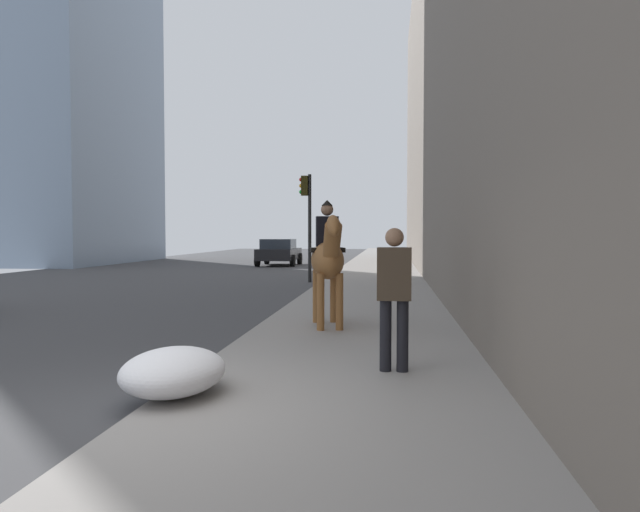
{
  "coord_description": "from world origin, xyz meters",
  "views": [
    {
      "loc": [
        -5.2,
        -2.33,
        1.76
      ],
      "look_at": [
        4.0,
        -1.25,
        1.4
      ],
      "focal_mm": 33.2,
      "sensor_mm": 36.0,
      "label": 1
    }
  ],
  "objects_px": {
    "car_mid_lane": "(279,252)",
    "traffic_light_near_curb": "(307,210)",
    "mounted_horse_near": "(328,258)",
    "pedestrian_greeting": "(394,289)"
  },
  "relations": [
    {
      "from": "pedestrian_greeting",
      "to": "car_mid_lane",
      "type": "relative_size",
      "value": 0.43
    },
    {
      "from": "car_mid_lane",
      "to": "traffic_light_near_curb",
      "type": "bearing_deg",
      "value": -164.12
    },
    {
      "from": "car_mid_lane",
      "to": "traffic_light_near_curb",
      "type": "xyz_separation_m",
      "value": [
        -10.77,
        -3.06,
        1.83
      ]
    },
    {
      "from": "mounted_horse_near",
      "to": "pedestrian_greeting",
      "type": "bearing_deg",
      "value": 7.51
    },
    {
      "from": "pedestrian_greeting",
      "to": "car_mid_lane",
      "type": "bearing_deg",
      "value": 15.3
    },
    {
      "from": "mounted_horse_near",
      "to": "car_mid_lane",
      "type": "height_order",
      "value": "mounted_horse_near"
    },
    {
      "from": "pedestrian_greeting",
      "to": "traffic_light_near_curb",
      "type": "bearing_deg",
      "value": 13.65
    },
    {
      "from": "car_mid_lane",
      "to": "mounted_horse_near",
      "type": "bearing_deg",
      "value": -167.06
    },
    {
      "from": "mounted_horse_near",
      "to": "pedestrian_greeting",
      "type": "distance_m",
      "value": 3.42
    },
    {
      "from": "mounted_horse_near",
      "to": "traffic_light_near_curb",
      "type": "bearing_deg",
      "value": 178.12
    }
  ]
}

